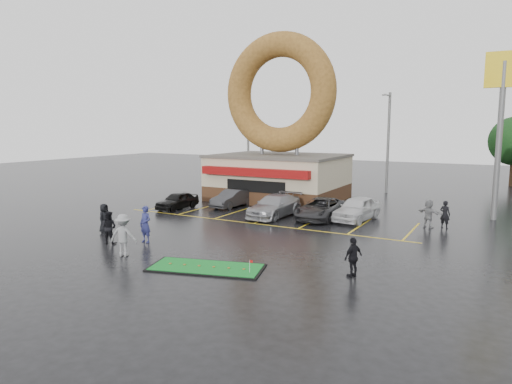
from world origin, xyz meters
The scene contains 19 objects.
ground centered at (0.00, 0.00, 0.00)m, with size 120.00×120.00×0.00m, color black.
donut_shop centered at (-3.00, 12.97, 4.46)m, with size 10.20×8.70×13.50m.
shell_sign centered at (13.00, 12.00, 7.38)m, with size 2.20×0.36×10.60m.
streetlight_left centered at (-10.00, 19.92, 4.78)m, with size 0.40×2.21×9.00m.
streetlight_mid centered at (4.00, 20.92, 4.78)m, with size 0.40×2.21×9.00m.
car_black centered at (-7.37, 5.11, 0.62)m, with size 1.48×3.67×1.25m, color black.
car_dgrey centered at (-4.32, 7.75, 0.65)m, with size 1.38×3.95×1.30m, color #2F2F32.
car_silver centered at (0.12, 6.02, 0.73)m, with size 2.04×5.03×1.46m, color #929397.
car_grey centered at (3.12, 6.79, 0.68)m, with size 2.25×4.88×1.36m, color #2A2A2C.
car_white centered at (5.31, 7.48, 0.77)m, with size 1.81×4.51×1.54m, color silver.
person_blue centered at (-2.64, -3.37, 0.96)m, with size 0.70×0.46×1.91m, color navy.
person_blackjkt centered at (-4.10, -4.48, 0.85)m, with size 0.82×0.64×1.69m, color black.
person_hoodie centered at (-1.74, -5.82, 0.99)m, with size 1.28×0.73×1.98m, color gray.
person_bystander centered at (-6.23, -2.83, 0.83)m, with size 0.81×0.53×1.66m, color black.
person_cameraman centered at (8.47, -3.53, 0.81)m, with size 0.95×0.39×1.62m, color black.
person_walker_near centered at (9.68, 7.45, 0.85)m, with size 1.57×0.50×1.70m, color gray.
person_walker_far centered at (10.54, 7.76, 0.83)m, with size 0.60×0.40×1.66m, color black.
dumpster centered at (-7.64, 13.29, 0.65)m, with size 1.80×1.20×1.30m, color #173D18.
putting_green centered at (2.70, -5.49, 0.04)m, with size 5.23×3.32×0.61m.
Camera 1 is at (13.64, -20.83, 5.96)m, focal length 32.00 mm.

